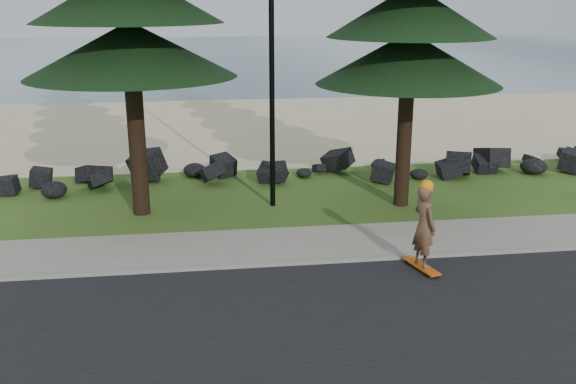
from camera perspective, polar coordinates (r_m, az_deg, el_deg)
The scene contains 9 objects.
ground at distance 14.60m, azimuth 0.05°, elevation -5.08°, with size 160.00×160.00×0.00m, color #30581B.
road at distance 10.62m, azimuth 3.43°, elevation -14.11°, with size 160.00×7.00×0.02m, color black.
kerb at distance 13.76m, azimuth 0.55°, elevation -6.28°, with size 160.00×0.20×0.10m, color gray.
sidewalk at distance 14.77m, azimuth -0.06°, elevation -4.64°, with size 160.00×2.00×0.08m, color gray.
beach_sand at distance 28.50m, azimuth -3.91°, elevation 5.88°, with size 160.00×15.00×0.01m, color #C3B982.
ocean at distance 64.66m, azimuth -6.20°, elevation 12.06°, with size 160.00×58.00×0.01m, color #335862.
seawall_boulders at distance 19.87m, azimuth -2.14°, elevation 0.96°, with size 60.00×2.40×1.10m, color black, non-canonical shape.
lamp_post at distance 16.76m, azimuth -1.46°, elevation 12.37°, with size 0.25×0.14×8.14m.
skateboarder at distance 13.42m, azimuth 12.01°, elevation -3.00°, with size 0.57×1.08×1.95m.
Camera 1 is at (-1.83, -13.40, 5.50)m, focal length 40.00 mm.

